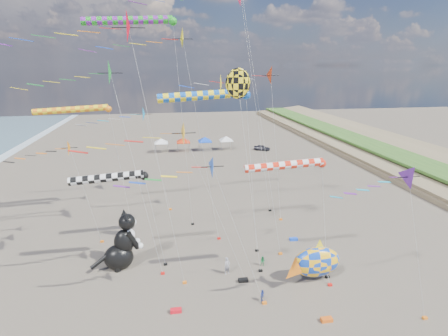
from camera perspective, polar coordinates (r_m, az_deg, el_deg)
name	(u,v)px	position (r m, az deg, el deg)	size (l,w,h in m)	color
delta_kite_0	(256,78)	(40.85, 5.32, 14.49)	(12.22, 2.34, 19.33)	red
delta_kite_1	(181,41)	(35.81, -7.07, 19.85)	(11.48, 2.23, 22.83)	#FFE408
delta_kite_2	(61,150)	(39.58, -25.06, 2.67)	(7.98, 1.76, 12.06)	orange
delta_kite_3	(416,186)	(27.21, 28.83, -2.63)	(7.72, 1.96, 12.52)	#5D238E
delta_kite_4	(185,136)	(28.01, -6.37, 5.15)	(12.24, 2.11, 15.13)	#FFB413
delta_kite_6	(93,76)	(30.14, -20.55, 13.87)	(10.92, 2.24, 19.76)	#188F2D
delta_kite_7	(130,31)	(28.03, -15.16, 20.80)	(11.41, 2.58, 23.11)	red
delta_kite_9	(138,116)	(45.75, -13.91, 8.19)	(10.28, 2.08, 14.38)	#137BB8
delta_kite_10	(216,171)	(25.16, -1.37, -0.44)	(9.57, 1.85, 13.16)	blue
windsock_0	(75,110)	(44.93, -23.15, 8.69)	(10.04, 0.78, 14.58)	orange
windsock_1	(133,21)	(40.33, -14.69, 22.16)	(10.87, 0.89, 24.06)	#1C9B1F
windsock_2	(288,166)	(29.37, 10.47, 0.36)	(8.34, 0.72, 11.60)	red
windsock_3	(207,96)	(32.66, -2.74, 11.66)	(9.86, 0.89, 16.96)	blue
windsock_4	(112,178)	(33.06, -17.89, -1.55)	(8.27, 0.82, 9.86)	black
angelfish_kite	(236,85)	(31.18, 1.94, 13.36)	(3.74, 3.02, 18.97)	yellow
cat_inflatable	(121,240)	(35.93, -16.53, -11.23)	(4.30, 2.15, 5.80)	black
fish_inflatable	(316,262)	(33.97, 14.78, -14.60)	(5.96, 3.12, 4.21)	#123EB3
person_adult	(227,266)	(34.44, 0.52, -15.67)	(0.63, 0.41, 1.72)	#93919B
child_green	(263,261)	(35.98, 6.35, -14.88)	(0.51, 0.40, 1.05)	#228946
child_blue	(262,296)	(31.43, 6.27, -20.00)	(0.64, 0.27, 1.10)	#2B419E
kite_bag_0	(294,239)	(41.32, 11.28, -11.32)	(0.90, 0.44, 0.30)	blue
kite_bag_1	(243,280)	(33.81, 3.15, -17.82)	(0.90, 0.44, 0.30)	black
kite_bag_2	(327,320)	(30.67, 16.41, -22.65)	(0.90, 0.44, 0.30)	#DF5712
kite_bag_3	(176,311)	(30.66, -7.84, -22.07)	(0.90, 0.44, 0.30)	red
tent_row	(194,138)	(80.88, -4.91, 4.92)	(19.20, 4.20, 3.80)	white
parked_car	(262,148)	(82.33, 6.22, 3.31)	(1.53, 3.80, 1.29)	#26262D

